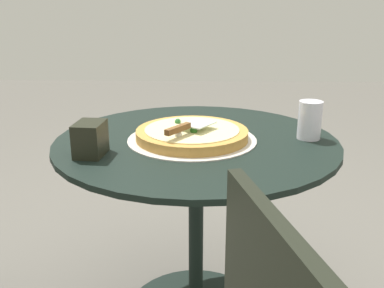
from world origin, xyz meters
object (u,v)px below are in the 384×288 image
(drinking_cup, at_px, (310,120))
(napkin_dispenser, at_px, (90,139))
(pizza_on_tray, at_px, (192,135))
(patio_table, at_px, (196,191))
(pizza_server, at_px, (188,126))

(drinking_cup, distance_m, napkin_dispenser, 0.71)
(drinking_cup, bearing_deg, pizza_on_tray, -85.44)
(patio_table, relative_size, napkin_dispenser, 8.57)
(pizza_on_tray, height_order, napkin_dispenser, napkin_dispenser)
(patio_table, distance_m, drinking_cup, 0.45)
(pizza_server, xyz_separation_m, drinking_cup, (-0.08, 0.40, 0.00))
(pizza_server, bearing_deg, drinking_cup, 101.75)
(drinking_cup, bearing_deg, napkin_dispenser, -74.80)
(pizza_on_tray, xyz_separation_m, napkin_dispenser, (0.16, -0.30, 0.03))
(patio_table, xyz_separation_m, napkin_dispenser, (0.17, -0.31, 0.24))
(pizza_server, relative_size, napkin_dispenser, 1.83)
(pizza_on_tray, xyz_separation_m, drinking_cup, (-0.03, 0.39, 0.04))
(pizza_server, height_order, napkin_dispenser, napkin_dispenser)
(pizza_server, xyz_separation_m, napkin_dispenser, (0.10, -0.29, -0.01))
(pizza_server, bearing_deg, pizza_on_tray, 167.36)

